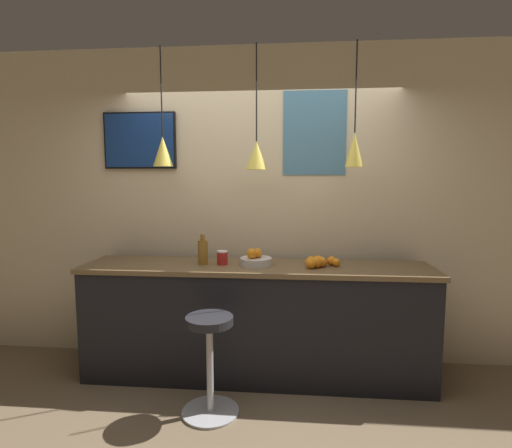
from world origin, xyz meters
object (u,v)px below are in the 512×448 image
(bar_stool, at_px, (210,352))
(juice_bottle, at_px, (203,252))
(spread_jar, at_px, (222,258))
(mounted_tv, at_px, (140,141))
(fruit_bowl, at_px, (256,259))

(bar_stool, height_order, juice_bottle, juice_bottle)
(spread_jar, bearing_deg, mounted_tv, 156.16)
(bar_stool, xyz_separation_m, juice_bottle, (-0.17, 0.59, 0.62))
(bar_stool, xyz_separation_m, spread_jar, (-0.01, 0.59, 0.57))
(bar_stool, xyz_separation_m, fruit_bowl, (0.28, 0.58, 0.56))
(bar_stool, distance_m, juice_bottle, 0.87)
(fruit_bowl, bearing_deg, bar_stool, -115.60)
(fruit_bowl, distance_m, juice_bottle, 0.46)
(fruit_bowl, xyz_separation_m, spread_jar, (-0.29, 0.00, 0.01))
(juice_bottle, relative_size, mounted_tv, 0.38)
(spread_jar, bearing_deg, juice_bottle, 180.00)
(fruit_bowl, distance_m, spread_jar, 0.29)
(juice_bottle, height_order, spread_jar, juice_bottle)
(fruit_bowl, relative_size, mounted_tv, 0.39)
(spread_jar, bearing_deg, fruit_bowl, -0.05)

